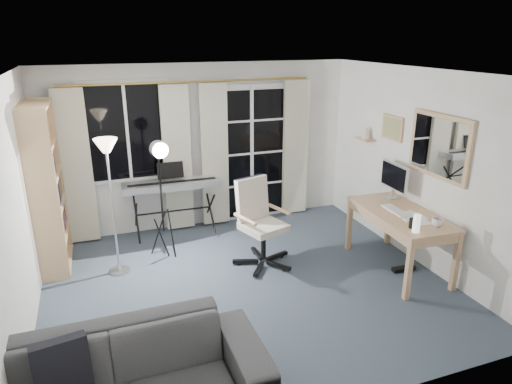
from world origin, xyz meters
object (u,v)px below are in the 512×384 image
(torchiere_lamp, at_px, (108,167))
(sofa, at_px, (111,374))
(mug, at_px, (437,221))
(bookshelf, at_px, (44,193))
(monitor, at_px, (394,178))
(office_chair, at_px, (257,214))
(studio_light, at_px, (160,163))
(keyboard_piano, at_px, (172,186))
(desk, at_px, (400,219))

(torchiere_lamp, bearing_deg, sofa, -94.68)
(torchiere_lamp, relative_size, mug, 13.62)
(bookshelf, relative_size, monitor, 3.78)
(torchiere_lamp, bearing_deg, office_chair, -10.38)
(torchiere_lamp, height_order, studio_light, torchiere_lamp)
(keyboard_piano, distance_m, office_chair, 1.45)
(desk, distance_m, mug, 0.53)
(sofa, bearing_deg, desk, 20.49)
(bookshelf, relative_size, torchiere_lamp, 1.22)
(bookshelf, distance_m, torchiere_lamp, 0.96)
(studio_light, height_order, office_chair, studio_light)
(desk, height_order, monitor, monitor)
(keyboard_piano, distance_m, mug, 3.49)
(bookshelf, height_order, monitor, bookshelf)
(desk, bearing_deg, sofa, -156.87)
(keyboard_piano, relative_size, desk, 0.97)
(bookshelf, relative_size, desk, 1.43)
(office_chair, bearing_deg, mug, -55.70)
(monitor, xyz_separation_m, mug, (-0.10, -0.95, -0.22))
(keyboard_piano, distance_m, desk, 3.09)
(bookshelf, height_order, office_chair, bookshelf)
(torchiere_lamp, relative_size, studio_light, 1.05)
(bookshelf, relative_size, mug, 16.65)
(office_chair, xyz_separation_m, monitor, (1.76, -0.32, 0.39))
(studio_light, xyz_separation_m, sofa, (-0.81, -2.58, -0.82))
(office_chair, bearing_deg, sofa, -150.63)
(keyboard_piano, bearing_deg, torchiere_lamp, -133.29)
(desk, xyz_separation_m, sofa, (-3.45, -1.31, -0.21))
(torchiere_lamp, relative_size, desk, 1.17)
(sofa, bearing_deg, keyboard_piano, 71.85)
(mug, bearing_deg, desk, 101.31)
(torchiere_lamp, bearing_deg, keyboard_piano, 45.31)
(mug, relative_size, sofa, 0.05)
(bookshelf, distance_m, monitor, 4.34)
(bookshelf, xyz_separation_m, mug, (4.11, -2.04, -0.16))
(desk, bearing_deg, studio_light, 156.60)
(keyboard_piano, distance_m, monitor, 3.01)
(torchiere_lamp, distance_m, keyboard_piano, 1.34)
(bookshelf, height_order, torchiere_lamp, bookshelf)
(office_chair, bearing_deg, torchiere_lamp, 151.26)
(office_chair, height_order, monitor, monitor)
(desk, bearing_deg, keyboard_piano, 143.48)
(bookshelf, bearing_deg, studio_light, -10.22)
(torchiere_lamp, distance_m, sofa, 2.56)
(sofa, bearing_deg, studio_light, 72.38)
(studio_light, relative_size, desk, 1.12)
(bookshelf, xyz_separation_m, monitor, (4.20, -1.09, 0.06))
(desk, distance_m, monitor, 0.62)
(monitor, height_order, sofa, monitor)
(bookshelf, bearing_deg, desk, -20.30)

